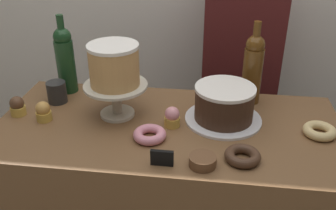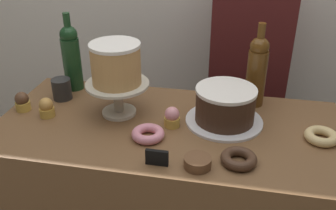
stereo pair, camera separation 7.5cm
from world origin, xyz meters
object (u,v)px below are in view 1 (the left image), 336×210
(donut_pink, at_px, (150,135))
(cookie_stack, at_px, (203,161))
(chocolate_round_cake, at_px, (224,103))
(wine_bottle_green, at_px, (65,59))
(donut_chocolate, at_px, (243,156))
(barista_figure, at_px, (238,86))
(white_layer_cake, at_px, (114,65))
(cupcake_strawberry, at_px, (172,117))
(price_sign_chalkboard, at_px, (162,158))
(cupcake_chocolate, at_px, (17,107))
(donut_glazed, at_px, (319,130))
(coffee_cup_ceramic, at_px, (57,92))
(cupcake_caramel, at_px, (43,112))
(wine_bottle_amber, at_px, (253,68))
(cake_stand_pedestal, at_px, (116,94))

(donut_pink, distance_m, cookie_stack, 0.22)
(chocolate_round_cake, relative_size, donut_pink, 1.92)
(wine_bottle_green, height_order, cookie_stack, wine_bottle_green)
(donut_chocolate, distance_m, barista_figure, 0.79)
(white_layer_cake, bearing_deg, cupcake_strawberry, -13.44)
(cookie_stack, distance_m, price_sign_chalkboard, 0.12)
(wine_bottle_green, distance_m, cupcake_chocolate, 0.28)
(wine_bottle_green, bearing_deg, barista_figure, 27.41)
(donut_glazed, distance_m, donut_chocolate, 0.33)
(donut_pink, xyz_separation_m, price_sign_chalkboard, (0.06, -0.14, 0.01))
(cookie_stack, bearing_deg, coffee_cup_ceramic, 150.13)
(barista_figure, bearing_deg, white_layer_cake, -130.53)
(coffee_cup_ceramic, bearing_deg, chocolate_round_cake, -5.33)
(white_layer_cake, height_order, cupcake_caramel, white_layer_cake)
(cupcake_strawberry, height_order, coffee_cup_ceramic, coffee_cup_ceramic)
(wine_bottle_amber, xyz_separation_m, donut_pink, (-0.35, -0.32, -0.13))
(white_layer_cake, height_order, donut_pink, white_layer_cake)
(donut_chocolate, bearing_deg, coffee_cup_ceramic, 157.33)
(white_layer_cake, relative_size, coffee_cup_ceramic, 2.13)
(wine_bottle_amber, bearing_deg, barista_figure, 93.60)
(cake_stand_pedestal, distance_m, cupcake_strawberry, 0.22)
(white_layer_cake, relative_size, cupcake_caramel, 2.43)
(wine_bottle_amber, relative_size, cupcake_chocolate, 4.38)
(cake_stand_pedestal, xyz_separation_m, cupcake_chocolate, (-0.37, -0.05, -0.05))
(wine_bottle_green, relative_size, price_sign_chalkboard, 4.65)
(chocolate_round_cake, distance_m, cupcake_caramel, 0.66)
(cupcake_caramel, relative_size, donut_pink, 0.66)
(chocolate_round_cake, bearing_deg, cake_stand_pedestal, -178.29)
(cupcake_caramel, distance_m, price_sign_chalkboard, 0.51)
(coffee_cup_ceramic, bearing_deg, wine_bottle_amber, 7.95)
(wine_bottle_green, bearing_deg, donut_chocolate, -29.63)
(chocolate_round_cake, xyz_separation_m, cupcake_chocolate, (-0.76, -0.06, -0.04))
(cake_stand_pedestal, xyz_separation_m, barista_figure, (0.47, 0.55, -0.20))
(donut_pink, bearing_deg, wine_bottle_green, 141.47)
(donut_glazed, distance_m, cookie_stack, 0.45)
(cupcake_strawberry, xyz_separation_m, donut_chocolate, (0.24, -0.18, -0.02))
(white_layer_cake, distance_m, wine_bottle_amber, 0.53)
(cake_stand_pedestal, bearing_deg, cupcake_strawberry, -13.44)
(donut_pink, distance_m, donut_chocolate, 0.32)
(price_sign_chalkboard, bearing_deg, cupcake_strawberry, 89.36)
(chocolate_round_cake, distance_m, donut_chocolate, 0.25)
(cookie_stack, bearing_deg, donut_pink, 145.93)
(wine_bottle_amber, height_order, price_sign_chalkboard, wine_bottle_amber)
(chocolate_round_cake, bearing_deg, donut_chocolate, -75.94)
(cake_stand_pedestal, distance_m, donut_pink, 0.22)
(donut_chocolate, height_order, price_sign_chalkboard, price_sign_chalkboard)
(cupcake_strawberry, relative_size, donut_glazed, 0.66)
(chocolate_round_cake, relative_size, donut_glazed, 1.92)
(wine_bottle_green, bearing_deg, cupcake_caramel, -90.39)
(wine_bottle_amber, relative_size, barista_figure, 0.20)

